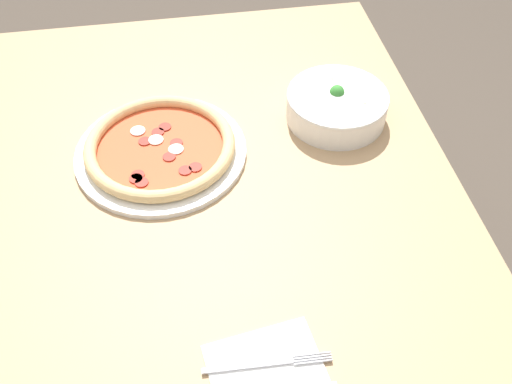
# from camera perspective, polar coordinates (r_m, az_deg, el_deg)

# --- Properties ---
(ground_plane) EXTENTS (8.00, 8.00, 0.00)m
(ground_plane) POSITION_cam_1_polar(r_m,az_deg,el_deg) (1.74, -4.63, -16.31)
(ground_plane) COLOR #4C4238
(dining_table) EXTENTS (1.24, 1.06, 0.75)m
(dining_table) POSITION_cam_1_polar(r_m,az_deg,el_deg) (1.19, -6.51, -2.42)
(dining_table) COLOR tan
(dining_table) RESTS_ON ground_plane
(pizza) EXTENTS (0.35, 0.35, 0.04)m
(pizza) POSITION_cam_1_polar(r_m,az_deg,el_deg) (1.18, -9.54, 4.36)
(pizza) COLOR white
(pizza) RESTS_ON dining_table
(bowl) EXTENTS (0.22, 0.22, 0.08)m
(bowl) POSITION_cam_1_polar(r_m,az_deg,el_deg) (1.25, 8.09, 8.67)
(bowl) COLOR white
(bowl) RESTS_ON dining_table
(napkin) EXTENTS (0.19, 0.19, 0.00)m
(napkin) POSITION_cam_1_polar(r_m,az_deg,el_deg) (0.89, 1.44, -18.38)
(napkin) COLOR white
(napkin) RESTS_ON dining_table
(fork) EXTENTS (0.02, 0.20, 0.00)m
(fork) POSITION_cam_1_polar(r_m,az_deg,el_deg) (0.90, 0.99, -16.81)
(fork) COLOR silver
(fork) RESTS_ON napkin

